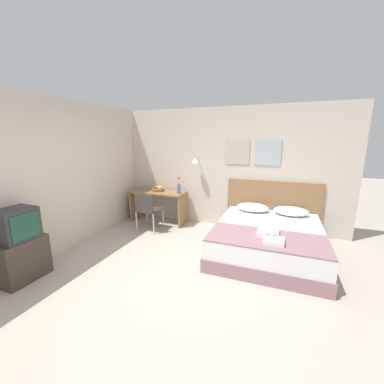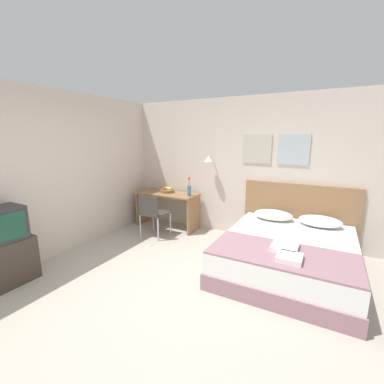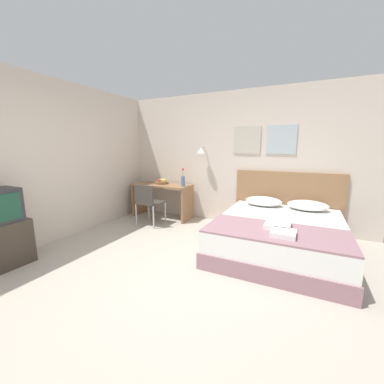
% 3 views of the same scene
% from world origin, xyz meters
% --- Properties ---
extents(ground_plane, '(24.00, 24.00, 0.00)m').
position_xyz_m(ground_plane, '(0.00, 0.00, 0.00)').
color(ground_plane, '#B2A899').
extents(wall_back, '(5.35, 0.31, 2.65)m').
position_xyz_m(wall_back, '(0.01, 2.55, 1.33)').
color(wall_back, beige).
rests_on(wall_back, ground_plane).
extents(wall_left, '(0.06, 5.52, 2.65)m').
position_xyz_m(wall_left, '(-2.31, -0.24, 1.32)').
color(wall_left, beige).
rests_on(wall_left, ground_plane).
extents(bed, '(1.78, 2.06, 0.50)m').
position_xyz_m(bed, '(1.14, 1.43, 0.25)').
color(bed, gray).
rests_on(bed, ground_plane).
extents(headboard, '(1.90, 0.06, 1.12)m').
position_xyz_m(headboard, '(1.14, 2.49, 0.56)').
color(headboard, '#8E6642').
rests_on(headboard, ground_plane).
extents(pillow_left, '(0.65, 0.42, 0.17)m').
position_xyz_m(pillow_left, '(0.77, 2.20, 0.59)').
color(pillow_left, white).
rests_on(pillow_left, bed).
extents(pillow_right, '(0.65, 0.42, 0.17)m').
position_xyz_m(pillow_right, '(1.51, 2.20, 0.59)').
color(pillow_right, white).
rests_on(pillow_right, bed).
extents(throw_blanket, '(1.72, 0.83, 0.02)m').
position_xyz_m(throw_blanket, '(1.14, 0.83, 0.51)').
color(throw_blanket, gray).
rests_on(throw_blanket, bed).
extents(folded_towel_near_foot, '(0.31, 0.35, 0.06)m').
position_xyz_m(folded_towel_near_foot, '(1.16, 0.98, 0.56)').
color(folded_towel_near_foot, white).
rests_on(folded_towel_near_foot, throw_blanket).
extents(folded_towel_mid_bed, '(0.28, 0.27, 0.06)m').
position_xyz_m(folded_towel_mid_bed, '(1.25, 0.69, 0.56)').
color(folded_towel_mid_bed, white).
rests_on(folded_towel_mid_bed, throw_blanket).
extents(desk, '(1.32, 0.56, 0.75)m').
position_xyz_m(desk, '(-1.43, 2.19, 0.54)').
color(desk, '#8E6642').
rests_on(desk, ground_plane).
extents(desk_chair, '(0.46, 0.46, 0.84)m').
position_xyz_m(desk_chair, '(-1.35, 1.55, 0.51)').
color(desk_chair, '#3D3833').
rests_on(desk_chair, ground_plane).
extents(fruit_bowl, '(0.29, 0.29, 0.11)m').
position_xyz_m(fruit_bowl, '(-1.46, 2.24, 0.79)').
color(fruit_bowl, brown).
rests_on(fruit_bowl, desk).
extents(flower_vase, '(0.08, 0.08, 0.39)m').
position_xyz_m(flower_vase, '(-0.87, 2.15, 0.89)').
color(flower_vase, '#4C7099').
rests_on(flower_vase, desk).
extents(tv_stand, '(0.40, 0.61, 0.60)m').
position_xyz_m(tv_stand, '(-2.05, -0.65, 0.30)').
color(tv_stand, '#3D3328').
rests_on(tv_stand, ground_plane).
extents(television, '(0.39, 0.46, 0.44)m').
position_xyz_m(television, '(-2.05, -0.65, 0.82)').
color(television, '#2D2D30').
rests_on(television, tv_stand).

